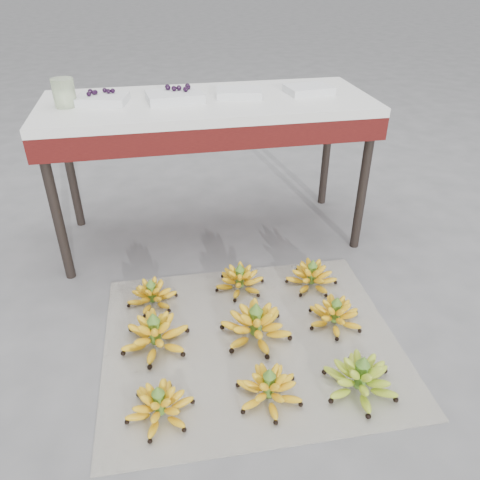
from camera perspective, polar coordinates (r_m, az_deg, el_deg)
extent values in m
plane|color=#5E5E60|center=(2.14, 3.61, -10.65)|extent=(60.00, 60.00, 0.00)
cube|color=white|center=(2.08, 1.33, -12.14)|extent=(1.27, 1.08, 0.01)
ellipsoid|color=yellow|center=(1.81, -9.73, -19.54)|extent=(0.25, 0.25, 0.07)
ellipsoid|color=yellow|center=(1.79, -9.82, -18.90)|extent=(0.18, 0.18, 0.05)
ellipsoid|color=yellow|center=(1.76, -9.92, -18.28)|extent=(0.11, 0.11, 0.05)
cylinder|color=#4C7A26|center=(1.79, -9.82, -18.90)|extent=(0.04, 0.04, 0.10)
cone|color=#4C7A26|center=(1.74, -10.02, -17.56)|extent=(0.05, 0.05, 0.04)
ellipsoid|color=yellow|center=(1.84, 3.52, -17.88)|extent=(0.33, 0.33, 0.07)
ellipsoid|color=yellow|center=(1.81, 3.56, -17.21)|extent=(0.23, 0.23, 0.06)
ellipsoid|color=yellow|center=(1.79, 3.59, -16.56)|extent=(0.15, 0.15, 0.05)
cylinder|color=#4C7A26|center=(1.81, 3.56, -17.21)|extent=(0.04, 0.04, 0.10)
cone|color=#4C7A26|center=(1.76, 3.63, -15.81)|extent=(0.05, 0.05, 0.04)
ellipsoid|color=#88B922|center=(1.91, 14.38, -16.35)|extent=(0.32, 0.32, 0.08)
ellipsoid|color=#88B922|center=(1.89, 14.54, -15.60)|extent=(0.23, 0.23, 0.06)
ellipsoid|color=#88B922|center=(1.86, 14.68, -14.87)|extent=(0.15, 0.15, 0.05)
cylinder|color=#4C7A26|center=(1.89, 14.54, -15.60)|extent=(0.05, 0.05, 0.12)
cone|color=#4C7A26|center=(1.83, 14.85, -14.03)|extent=(0.05, 0.05, 0.04)
ellipsoid|color=yellow|center=(2.05, -10.25, -11.62)|extent=(0.36, 0.36, 0.09)
ellipsoid|color=yellow|center=(2.03, -10.35, -10.84)|extent=(0.25, 0.25, 0.06)
ellipsoid|color=yellow|center=(2.00, -10.45, -10.08)|extent=(0.17, 0.17, 0.05)
cylinder|color=#4C7A26|center=(2.03, -10.35, -10.84)|extent=(0.05, 0.05, 0.12)
cone|color=#4C7A26|center=(1.98, -10.57, -9.22)|extent=(0.06, 0.06, 0.04)
ellipsoid|color=yellow|center=(2.06, 1.92, -10.71)|extent=(0.38, 0.38, 0.09)
ellipsoid|color=yellow|center=(2.03, 1.94, -9.88)|extent=(0.27, 0.27, 0.07)
ellipsoid|color=yellow|center=(2.01, 1.96, -9.09)|extent=(0.18, 0.18, 0.06)
cylinder|color=#4C7A26|center=(2.03, 1.94, -9.88)|extent=(0.05, 0.05, 0.12)
cone|color=#4C7A26|center=(1.98, 1.98, -8.17)|extent=(0.06, 0.06, 0.05)
ellipsoid|color=yellow|center=(2.17, 11.48, -9.18)|extent=(0.28, 0.28, 0.07)
ellipsoid|color=yellow|center=(2.15, 11.57, -8.53)|extent=(0.20, 0.20, 0.05)
ellipsoid|color=yellow|center=(2.13, 11.66, -7.91)|extent=(0.13, 0.13, 0.05)
cylinder|color=#4C7A26|center=(2.15, 11.57, -8.53)|extent=(0.04, 0.04, 0.10)
cone|color=#4C7A26|center=(2.11, 11.76, -7.21)|extent=(0.05, 0.05, 0.04)
ellipsoid|color=yellow|center=(2.28, -10.63, -6.88)|extent=(0.29, 0.29, 0.07)
ellipsoid|color=yellow|center=(2.26, -10.71, -6.29)|extent=(0.20, 0.20, 0.05)
ellipsoid|color=yellow|center=(2.24, -10.78, -5.71)|extent=(0.13, 0.13, 0.04)
cylinder|color=#4C7A26|center=(2.26, -10.71, -6.29)|extent=(0.04, 0.04, 0.09)
cone|color=#4C7A26|center=(2.22, -10.86, -5.06)|extent=(0.04, 0.04, 0.03)
ellipsoid|color=yellow|center=(2.33, -0.01, -5.18)|extent=(0.26, 0.26, 0.07)
ellipsoid|color=yellow|center=(2.31, -0.01, -4.56)|extent=(0.18, 0.18, 0.05)
ellipsoid|color=yellow|center=(2.29, -0.01, -3.96)|extent=(0.12, 0.12, 0.04)
cylinder|color=#4C7A26|center=(2.31, -0.01, -4.56)|extent=(0.04, 0.04, 0.10)
cone|color=#4C7A26|center=(2.27, -0.01, -3.28)|extent=(0.05, 0.05, 0.04)
ellipsoid|color=yellow|center=(2.38, 8.70, -4.70)|extent=(0.32, 0.32, 0.07)
ellipsoid|color=yellow|center=(2.36, 8.76, -4.07)|extent=(0.22, 0.22, 0.06)
ellipsoid|color=yellow|center=(2.34, 8.82, -3.46)|extent=(0.15, 0.15, 0.05)
cylinder|color=#4C7A26|center=(2.36, 8.76, -4.07)|extent=(0.04, 0.04, 0.10)
cone|color=#4C7A26|center=(2.32, 8.89, -2.77)|extent=(0.05, 0.05, 0.04)
cylinder|color=black|center=(2.40, -21.49, 3.19)|extent=(0.05, 0.05, 0.76)
cylinder|color=black|center=(2.59, 14.75, 6.43)|extent=(0.05, 0.05, 0.76)
cylinder|color=black|center=(2.90, -20.05, 8.37)|extent=(0.05, 0.05, 0.76)
cylinder|color=black|center=(3.06, 10.54, 10.91)|extent=(0.05, 0.05, 0.76)
cube|color=#50110F|center=(2.51, -3.90, 14.57)|extent=(1.67, 0.67, 0.11)
cube|color=white|center=(2.49, -3.97, 16.29)|extent=(1.67, 0.67, 0.04)
cube|color=silver|center=(2.49, -16.45, 16.15)|extent=(0.27, 0.22, 0.04)
sphere|color=black|center=(2.50, -15.75, 17.06)|extent=(0.02, 0.02, 0.02)
sphere|color=black|center=(2.50, -15.25, 17.14)|extent=(0.02, 0.02, 0.02)
sphere|color=black|center=(2.49, -17.39, 16.77)|extent=(0.02, 0.02, 0.02)
sphere|color=black|center=(2.47, -17.96, 16.57)|extent=(0.02, 0.02, 0.02)
sphere|color=black|center=(2.52, -16.17, 17.13)|extent=(0.02, 0.02, 0.02)
sphere|color=black|center=(2.52, -17.79, 16.88)|extent=(0.02, 0.02, 0.02)
sphere|color=black|center=(2.50, -17.22, 16.83)|extent=(0.02, 0.02, 0.02)
cube|color=silver|center=(2.45, -7.97, 16.94)|extent=(0.29, 0.22, 0.04)
sphere|color=black|center=(2.49, -8.78, 17.90)|extent=(0.03, 0.03, 0.03)
sphere|color=black|center=(2.49, -6.35, 18.06)|extent=(0.03, 0.03, 0.03)
sphere|color=black|center=(2.46, -8.05, 17.83)|extent=(0.03, 0.03, 0.03)
sphere|color=black|center=(2.50, -8.84, 17.97)|extent=(0.03, 0.03, 0.03)
sphere|color=black|center=(2.47, -7.45, 17.91)|extent=(0.03, 0.03, 0.03)
sphere|color=black|center=(2.44, -6.65, 17.80)|extent=(0.03, 0.03, 0.03)
sphere|color=black|center=(2.51, -6.41, 18.17)|extent=(0.03, 0.03, 0.03)
cube|color=silver|center=(2.52, -0.14, 17.53)|extent=(0.25, 0.20, 0.04)
cube|color=silver|center=(2.61, 8.38, 17.71)|extent=(0.25, 0.20, 0.04)
cylinder|color=beige|center=(2.47, -20.66, 16.45)|extent=(0.12, 0.12, 0.13)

